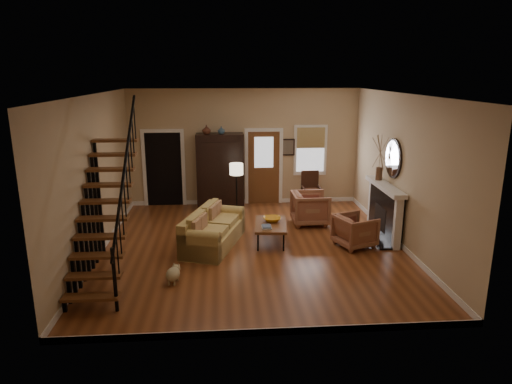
{
  "coord_description": "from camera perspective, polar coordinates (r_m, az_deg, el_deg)",
  "views": [
    {
      "loc": [
        -0.62,
        -9.37,
        3.73
      ],
      "look_at": [
        0.1,
        0.4,
        1.15
      ],
      "focal_mm": 32.0,
      "sensor_mm": 36.0,
      "label": 1
    }
  ],
  "objects": [
    {
      "name": "room",
      "position": [
        11.36,
        -3.1,
        3.43
      ],
      "size": [
        7.0,
        7.33,
        3.3
      ],
      "color": "brown",
      "rests_on": "ground"
    },
    {
      "name": "staircase",
      "position": [
        8.62,
        -18.57,
        -0.34
      ],
      "size": [
        0.94,
        2.8,
        3.2
      ],
      "primitive_type": null,
      "color": "brown",
      "rests_on": "ground"
    },
    {
      "name": "armoire",
      "position": [
        12.81,
        -4.49,
        2.63
      ],
      "size": [
        1.3,
        0.6,
        2.1
      ],
      "primitive_type": null,
      "color": "black",
      "rests_on": "ground"
    },
    {
      "name": "coffee_table",
      "position": [
        10.31,
        1.82,
        -5.14
      ],
      "size": [
        0.79,
        1.24,
        0.45
      ],
      "primitive_type": null,
      "rotation": [
        0.0,
        0.0,
        -0.09
      ],
      "color": "brown",
      "rests_on": "ground"
    },
    {
      "name": "vase_b",
      "position": [
        12.52,
        -4.36,
        7.71
      ],
      "size": [
        0.2,
        0.2,
        0.21
      ],
      "primitive_type": "imported",
      "color": "#334C60",
      "rests_on": "armoire"
    },
    {
      "name": "bowl",
      "position": [
        10.36,
        2.02,
        -3.42
      ],
      "size": [
        0.4,
        0.4,
        0.1
      ],
      "primitive_type": "imported",
      "color": "orange",
      "rests_on": "coffee_table"
    },
    {
      "name": "armchair_right",
      "position": [
        11.57,
        6.79,
        -2.03
      ],
      "size": [
        0.91,
        0.88,
        0.82
      ],
      "primitive_type": "imported",
      "rotation": [
        0.0,
        0.0,
        1.58
      ],
      "color": "brown",
      "rests_on": "ground"
    },
    {
      "name": "vase_a",
      "position": [
        12.52,
        -6.21,
        7.76
      ],
      "size": [
        0.24,
        0.24,
        0.25
      ],
      "primitive_type": "imported",
      "color": "#4C2619",
      "rests_on": "armoire"
    },
    {
      "name": "side_chair",
      "position": [
        12.98,
        6.89,
        0.28
      ],
      "size": [
        0.54,
        0.54,
        1.02
      ],
      "primitive_type": null,
      "color": "#331A10",
      "rests_on": "ground"
    },
    {
      "name": "armchair_left",
      "position": [
        10.28,
        12.27,
        -4.76
      ],
      "size": [
        1.01,
        0.99,
        0.71
      ],
      "primitive_type": "imported",
      "rotation": [
        0.0,
        0.0,
        1.94
      ],
      "color": "brown",
      "rests_on": "ground"
    },
    {
      "name": "sofa",
      "position": [
        10.12,
        -5.34,
        -4.65
      ],
      "size": [
        1.46,
        2.21,
        0.76
      ],
      "primitive_type": null,
      "rotation": [
        0.0,
        0.0,
        -0.31
      ],
      "color": "tan",
      "rests_on": "ground"
    },
    {
      "name": "books",
      "position": [
        9.93,
        1.33,
        -4.37
      ],
      "size": [
        0.22,
        0.29,
        0.05
      ],
      "primitive_type": null,
      "color": "beige",
      "rests_on": "coffee_table"
    },
    {
      "name": "floor_lamp",
      "position": [
        11.68,
        -2.44,
        -0.04
      ],
      "size": [
        0.35,
        0.35,
        1.5
      ],
      "primitive_type": null,
      "rotation": [
        0.0,
        0.0,
        -0.03
      ],
      "color": "black",
      "rests_on": "ground"
    },
    {
      "name": "dog",
      "position": [
        8.57,
        -10.34,
        -10.21
      ],
      "size": [
        0.33,
        0.46,
        0.3
      ],
      "primitive_type": null,
      "rotation": [
        0.0,
        0.0,
        -0.22
      ],
      "color": "#C2B484",
      "rests_on": "ground"
    },
    {
      "name": "fireplace",
      "position": [
        10.98,
        15.94,
        -1.65
      ],
      "size": [
        0.33,
        1.95,
        2.3
      ],
      "color": "black",
      "rests_on": "ground"
    }
  ]
}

